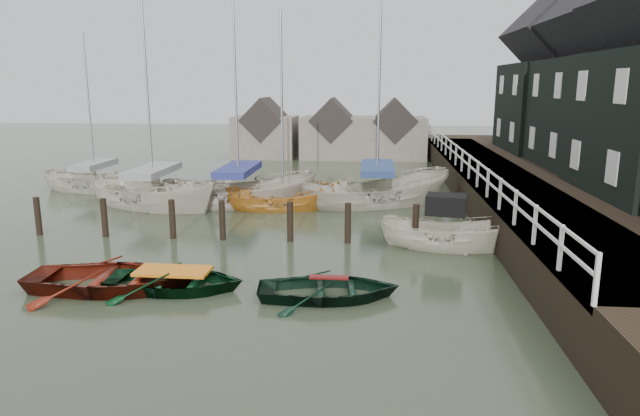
# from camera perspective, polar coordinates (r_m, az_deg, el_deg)

# --- Properties ---
(ground) EXTENTS (120.00, 120.00, 0.00)m
(ground) POSITION_cam_1_polar(r_m,az_deg,el_deg) (17.33, -8.38, -5.89)
(ground) COLOR #2D3924
(ground) RESTS_ON ground
(pier) EXTENTS (3.04, 32.00, 2.70)m
(pier) POSITION_cam_1_polar(r_m,az_deg,el_deg) (26.94, 16.98, 1.82)
(pier) COLOR black
(pier) RESTS_ON ground
(land_strip) EXTENTS (14.00, 38.00, 1.50)m
(land_strip) POSITION_cam_1_polar(r_m,az_deg,el_deg) (28.70, 27.75, 0.10)
(land_strip) COLOR black
(land_strip) RESTS_ON ground
(mooring_pilings) EXTENTS (13.72, 0.22, 1.80)m
(mooring_pilings) POSITION_cam_1_polar(r_m,az_deg,el_deg) (20.25, -9.49, -1.78)
(mooring_pilings) COLOR black
(mooring_pilings) RESTS_ON ground
(far_sheds) EXTENTS (14.00, 4.08, 4.39)m
(far_sheds) POSITION_cam_1_polar(r_m,az_deg,el_deg) (42.24, 1.05, 7.56)
(far_sheds) COLOR #665B51
(far_sheds) RESTS_ON ground
(rowboat_red) EXTENTS (4.71, 3.50, 0.94)m
(rowboat_red) POSITION_cam_1_polar(r_m,az_deg,el_deg) (16.36, -19.92, -7.65)
(rowboat_red) COLOR #5F190D
(rowboat_red) RESTS_ON ground
(rowboat_green) EXTENTS (3.79, 2.73, 0.78)m
(rowboat_green) POSITION_cam_1_polar(r_m,az_deg,el_deg) (15.85, -14.37, -7.92)
(rowboat_green) COLOR black
(rowboat_green) RESTS_ON ground
(rowboat_dkgreen) EXTENTS (3.92, 3.01, 0.75)m
(rowboat_dkgreen) POSITION_cam_1_polar(r_m,az_deg,el_deg) (14.82, 0.90, -8.96)
(rowboat_dkgreen) COLOR black
(rowboat_dkgreen) RESTS_ON ground
(motorboat) EXTENTS (4.64, 2.41, 2.63)m
(motorboat) POSITION_cam_1_polar(r_m,az_deg,el_deg) (19.51, 12.37, -3.68)
(motorboat) COLOR beige
(motorboat) RESTS_ON ground
(sailboat_a) EXTENTS (7.48, 5.28, 10.75)m
(sailboat_a) POSITION_cam_1_polar(r_m,az_deg,el_deg) (26.59, -16.21, 0.30)
(sailboat_a) COLOR beige
(sailboat_a) RESTS_ON ground
(sailboat_b) EXTENTS (7.42, 4.01, 11.01)m
(sailboat_b) POSITION_cam_1_polar(r_m,az_deg,el_deg) (26.11, -8.08, 0.46)
(sailboat_b) COLOR #BFB2A3
(sailboat_b) RESTS_ON ground
(sailboat_c) EXTENTS (5.54, 2.77, 9.35)m
(sailboat_c) POSITION_cam_1_polar(r_m,az_deg,el_deg) (25.22, -3.69, 0.03)
(sailboat_c) COLOR #B97322
(sailboat_c) RESTS_ON ground
(sailboat_d) EXTENTS (7.73, 5.40, 11.82)m
(sailboat_d) POSITION_cam_1_polar(r_m,az_deg,el_deg) (26.14, 5.69, 0.53)
(sailboat_d) COLOR #B9B29E
(sailboat_d) RESTS_ON ground
(sailboat_e) EXTENTS (6.00, 2.98, 8.93)m
(sailboat_e) POSITION_cam_1_polar(r_m,az_deg,el_deg) (31.43, -21.49, 1.74)
(sailboat_e) COLOR beige
(sailboat_e) RESTS_ON ground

